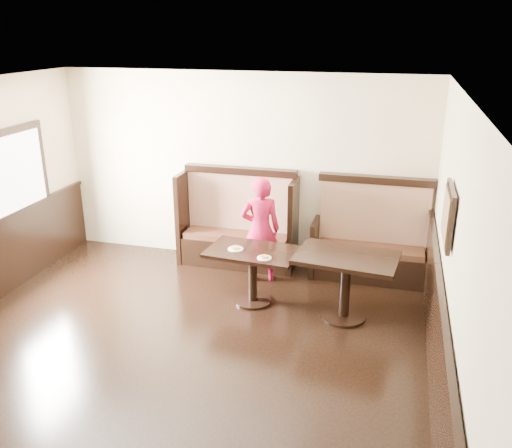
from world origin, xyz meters
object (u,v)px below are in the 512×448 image
(booth_neighbor, at_px, (371,245))
(table_main, at_px, (253,262))
(booth_main, at_px, (238,230))
(child, at_px, (260,230))
(table_neighbor, at_px, (346,271))

(booth_neighbor, xyz_separation_m, table_main, (-1.42, -1.15, 0.07))
(booth_main, bearing_deg, table_main, -65.14)
(child, bearing_deg, booth_neighbor, 179.94)
(booth_main, bearing_deg, child, -46.70)
(booth_neighbor, distance_m, table_main, 1.83)
(booth_main, height_order, booth_neighbor, same)
(booth_neighbor, distance_m, child, 1.59)
(table_main, bearing_deg, child, 101.00)
(booth_neighbor, xyz_separation_m, table_neighbor, (-0.23, -1.26, 0.14))
(table_main, xyz_separation_m, child, (-0.07, 0.66, 0.19))
(booth_neighbor, relative_size, table_neighbor, 1.30)
(booth_neighbor, bearing_deg, table_neighbor, -100.40)
(table_main, relative_size, child, 0.80)
(table_main, height_order, table_neighbor, table_neighbor)
(table_neighbor, bearing_deg, booth_neighbor, 86.05)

